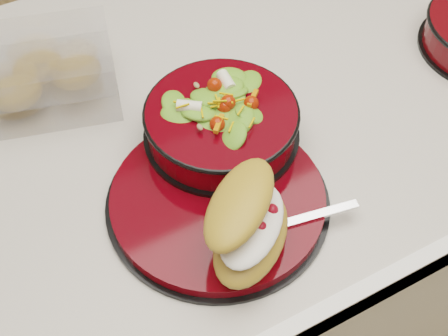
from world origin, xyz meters
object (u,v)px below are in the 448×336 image
island_counter (277,227)px  fork (295,221)px  salad_bowl (221,119)px  pastry_box (44,74)px  croissant (249,223)px  dinner_plate (219,199)px

island_counter → fork: (-0.17, -0.25, 0.47)m
salad_bowl → fork: bearing=-86.0°
salad_bowl → pastry_box: (-0.18, 0.21, -0.01)m
island_counter → pastry_box: (-0.35, 0.12, 0.49)m
island_counter → croissant: (-0.23, -0.25, 0.51)m
fork → dinner_plate: bearing=48.0°
dinner_plate → fork: (0.06, -0.08, 0.01)m
island_counter → fork: size_ratio=7.96×
dinner_plate → salad_bowl: 0.11m
dinner_plate → croissant: (-0.00, -0.08, 0.05)m
salad_bowl → fork: size_ratio=1.36×
croissant → fork: croissant is taller
croissant → pastry_box: size_ratio=0.71×
pastry_box → dinner_plate: bearing=-51.1°
fork → salad_bowl: bearing=14.2°
dinner_plate → salad_bowl: size_ratio=1.35×
island_counter → pastry_box: size_ratio=5.40×
croissant → fork: size_ratio=1.05×
croissant → fork: 0.08m
dinner_plate → croissant: size_ratio=1.75×
dinner_plate → pastry_box: pastry_box is taller
island_counter → dinner_plate: (-0.23, -0.17, 0.46)m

